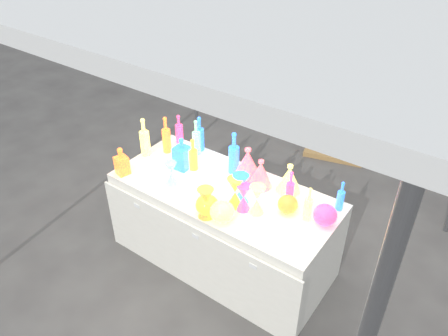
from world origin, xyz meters
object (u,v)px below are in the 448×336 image
Objects in this scene: display_table at (223,226)px; globe_0 at (207,206)px; cardboard_box_closed at (333,110)px; hourglass_0 at (206,203)px; lampshade_0 at (248,163)px.

display_table is 0.54m from globe_0.
globe_0 is (0.07, -0.30, 0.44)m from display_table.
display_table is at bearing -78.70° from cardboard_box_closed.
display_table is 0.60m from hourglass_0.
cardboard_box_closed is 3.20m from hourglass_0.
cardboard_box_closed is 2.56× the size of hourglass_0.
globe_0 reaches higher than cardboard_box_closed.
lampshade_0 is (0.29, -2.53, 0.66)m from cardboard_box_closed.
display_table is at bearing 103.02° from globe_0.
lampshade_0 reaches higher than globe_0.
hourglass_0 is 1.41× the size of globe_0.
lampshade_0 reaches higher than hourglass_0.
lampshade_0 reaches higher than cardboard_box_closed.
display_table is 2.80m from cardboard_box_closed.
globe_0 is 0.65× the size of lampshade_0.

